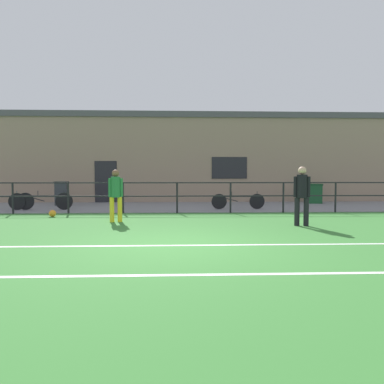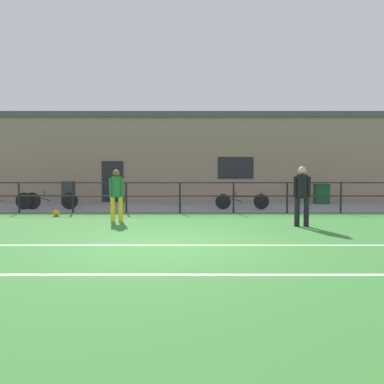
% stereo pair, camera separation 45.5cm
% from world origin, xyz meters
% --- Properties ---
extents(ground, '(60.00, 44.00, 0.04)m').
position_xyz_m(ground, '(0.00, 0.00, -0.02)').
color(ground, '#387A33').
extents(field_line_touchline, '(36.00, 0.11, 0.00)m').
position_xyz_m(field_line_touchline, '(0.00, -0.13, 0.00)').
color(field_line_touchline, white).
rests_on(field_line_touchline, ground).
extents(field_line_hash, '(36.00, 0.11, 0.00)m').
position_xyz_m(field_line_hash, '(0.00, -2.30, 0.00)').
color(field_line_hash, white).
rests_on(field_line_hash, ground).
extents(pavement_strip, '(48.00, 5.00, 0.02)m').
position_xyz_m(pavement_strip, '(0.00, 8.50, 0.01)').
color(pavement_strip, slate).
rests_on(pavement_strip, ground).
extents(perimeter_fence, '(36.07, 0.07, 1.15)m').
position_xyz_m(perimeter_fence, '(0.00, 6.00, 0.75)').
color(perimeter_fence, black).
rests_on(perimeter_fence, ground).
extents(clubhouse_facade, '(28.00, 2.56, 4.61)m').
position_xyz_m(clubhouse_facade, '(-0.00, 12.20, 2.32)').
color(clubhouse_facade, gray).
rests_on(clubhouse_facade, ground).
extents(player_goalkeeper, '(0.44, 0.29, 1.66)m').
position_xyz_m(player_goalkeeper, '(3.49, 2.53, 0.95)').
color(player_goalkeeper, black).
rests_on(player_goalkeeper, ground).
extents(player_striker, '(0.43, 0.28, 1.59)m').
position_xyz_m(player_striker, '(-1.86, 3.56, 0.90)').
color(player_striker, gold).
rests_on(player_striker, ground).
extents(soccer_ball_match, '(0.24, 0.24, 0.24)m').
position_xyz_m(soccer_ball_match, '(-4.22, 4.94, 0.12)').
color(soccer_ball_match, orange).
rests_on(soccer_ball_match, ground).
extents(bicycle_parked_0, '(2.21, 0.04, 0.78)m').
position_xyz_m(bicycle_parked_0, '(-5.28, 7.20, 0.38)').
color(bicycle_parked_0, black).
rests_on(bicycle_parked_0, pavement_strip).
extents(bicycle_parked_1, '(2.18, 0.04, 0.72)m').
position_xyz_m(bicycle_parked_1, '(2.48, 7.20, 0.35)').
color(bicycle_parked_1, black).
rests_on(bicycle_parked_1, pavement_strip).
extents(bicycle_parked_2, '(2.38, 0.04, 0.77)m').
position_xyz_m(bicycle_parked_2, '(-7.22, 7.17, 0.37)').
color(bicycle_parked_2, black).
rests_on(bicycle_parked_2, pavement_strip).
extents(trash_bin_0, '(0.54, 0.46, 1.09)m').
position_xyz_m(trash_bin_0, '(-5.24, 9.19, 0.57)').
color(trash_bin_0, '#33383D').
rests_on(trash_bin_0, pavement_strip).
extents(trash_bin_1, '(0.67, 0.57, 0.95)m').
position_xyz_m(trash_bin_1, '(6.67, 9.92, 0.50)').
color(trash_bin_1, '#194C28').
rests_on(trash_bin_1, pavement_strip).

